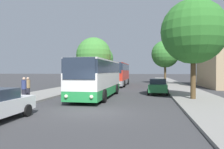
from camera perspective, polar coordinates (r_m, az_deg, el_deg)
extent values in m
plane|color=#38383A|center=(12.49, -4.72, -9.82)|extent=(300.00, 300.00, 0.00)
cube|color=#238942|center=(19.21, -3.84, -4.14)|extent=(2.54, 10.05, 0.70)
cube|color=silver|center=(19.15, -3.85, -1.31)|extent=(2.54, 10.05, 1.20)
cube|color=#232D3D|center=(19.14, -3.85, 1.90)|extent=(2.56, 9.85, 0.95)
cube|color=silver|center=(19.15, -3.85, 3.51)|extent=(2.49, 9.85, 0.12)
cube|color=#232D3D|center=(14.29, -8.71, 1.61)|extent=(2.21, 0.08, 1.45)
sphere|color=#F4EAC1|center=(14.66, -11.92, -5.62)|extent=(0.24, 0.24, 0.24)
sphere|color=#F4EAC1|center=(14.12, -5.39, -5.86)|extent=(0.24, 0.24, 0.24)
cylinder|color=black|center=(16.72, -10.45, -5.35)|extent=(0.31, 1.00, 1.00)
cylinder|color=black|center=(16.03, -2.15, -5.61)|extent=(0.31, 1.00, 1.00)
cylinder|color=black|center=(22.43, -5.05, -3.73)|extent=(0.31, 1.00, 1.00)
cylinder|color=black|center=(21.92, 1.18, -3.84)|extent=(0.31, 1.00, 1.00)
cube|color=gray|center=(34.46, 1.61, -1.88)|extent=(2.70, 11.15, 0.70)
cube|color=red|center=(34.42, 1.61, -0.09)|extent=(2.70, 11.15, 1.45)
cube|color=#232D3D|center=(34.42, 1.61, 1.91)|extent=(2.73, 10.93, 0.95)
cube|color=red|center=(34.43, 1.61, 2.80)|extent=(2.65, 10.93, 0.12)
cube|color=#232D3D|center=(28.88, 0.22, 1.79)|extent=(2.31, 0.09, 1.45)
sphere|color=#F4EAC1|center=(29.06, -1.53, -2.34)|extent=(0.24, 0.24, 0.24)
sphere|color=#F4EAC1|center=(28.79, 1.98, -2.37)|extent=(0.24, 0.24, 0.24)
cylinder|color=black|center=(31.37, -1.48, -2.39)|extent=(0.31, 1.00, 1.00)
cylinder|color=black|center=(31.01, 3.19, -2.43)|extent=(0.31, 1.00, 1.00)
cylinder|color=black|center=(37.94, 0.32, -1.80)|extent=(0.31, 1.00, 1.00)
cylinder|color=black|center=(37.65, 4.19, -1.83)|extent=(0.31, 1.00, 1.00)
cylinder|color=black|center=(12.10, -21.23, -8.74)|extent=(0.21, 0.62, 0.62)
cube|color=#236B38|center=(22.25, 11.89, -3.34)|extent=(1.92, 4.06, 0.72)
cube|color=#232D3D|center=(22.37, 11.90, -1.74)|extent=(1.63, 2.14, 0.51)
cylinder|color=black|center=(21.06, 14.26, -4.58)|extent=(0.23, 0.63, 0.62)
cylinder|color=black|center=(21.06, 9.49, -4.56)|extent=(0.23, 0.63, 0.62)
cylinder|color=black|center=(23.52, 14.03, -4.00)|extent=(0.23, 0.63, 0.62)
cylinder|color=black|center=(23.53, 9.76, -3.99)|extent=(0.23, 0.63, 0.62)
cylinder|color=#23232D|center=(18.97, -21.10, -4.51)|extent=(0.30, 0.30, 0.79)
cylinder|color=olive|center=(18.91, -21.12, -2.31)|extent=(0.36, 0.36, 0.66)
sphere|color=tan|center=(18.89, -21.13, -0.98)|extent=(0.22, 0.22, 0.22)
cylinder|color=#23232D|center=(17.59, -21.99, -4.91)|extent=(0.30, 0.30, 0.81)
cylinder|color=navy|center=(17.53, -22.01, -2.49)|extent=(0.36, 0.36, 0.68)
sphere|color=tan|center=(17.51, -22.02, -1.03)|extent=(0.22, 0.22, 0.22)
cylinder|color=brown|center=(42.78, -2.85, -0.04)|extent=(0.40, 0.40, 2.86)
sphere|color=#387F33|center=(42.84, -2.85, 4.25)|extent=(4.74, 4.74, 4.74)
cylinder|color=#47331E|center=(36.50, -4.81, -0.38)|extent=(0.40, 0.40, 2.66)
sphere|color=#428938|center=(36.59, -4.82, 5.12)|extent=(5.80, 5.80, 5.80)
cylinder|color=#513D23|center=(18.20, 20.44, -0.69)|extent=(0.40, 0.40, 3.36)
sphere|color=#2D7028|center=(18.45, 20.50, 10.46)|extent=(5.04, 5.04, 5.04)
cylinder|color=brown|center=(41.44, 13.71, 0.28)|extent=(0.40, 0.40, 3.41)
sphere|color=#387F33|center=(41.55, 13.73, 5.23)|extent=(5.03, 5.03, 5.03)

